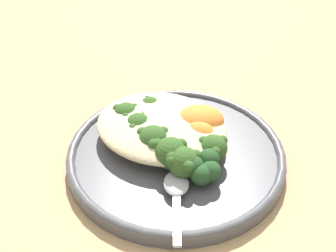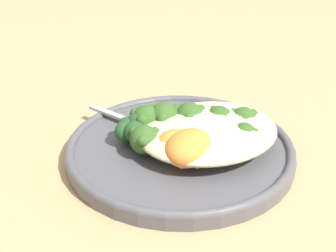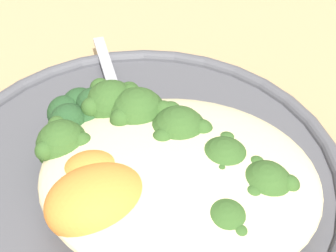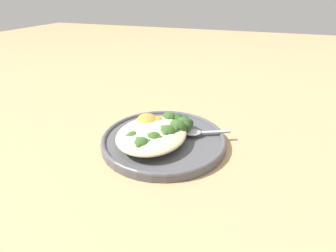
{
  "view_description": "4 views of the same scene",
  "coord_description": "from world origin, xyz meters",
  "px_view_note": "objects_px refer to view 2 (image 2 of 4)",
  "views": [
    {
      "loc": [
        0.21,
        -0.41,
        0.43
      ],
      "look_at": [
        0.0,
        0.02,
        0.06
      ],
      "focal_mm": 50.0,
      "sensor_mm": 36.0,
      "label": 1
    },
    {
      "loc": [
        0.25,
        0.47,
        0.32
      ],
      "look_at": [
        0.02,
        0.0,
        0.04
      ],
      "focal_mm": 50.0,
      "sensor_mm": 36.0,
      "label": 2
    },
    {
      "loc": [
        -0.06,
        0.27,
        0.31
      ],
      "look_at": [
        -0.01,
        0.01,
        0.06
      ],
      "focal_mm": 60.0,
      "sensor_mm": 36.0,
      "label": 3
    },
    {
      "loc": [
        -0.49,
        -0.17,
        0.32
      ],
      "look_at": [
        0.0,
        0.01,
        0.05
      ],
      "focal_mm": 28.0,
      "sensor_mm": 36.0,
      "label": 4
    }
  ],
  "objects_px": {
    "broccoli_stalk_4": "(167,122)",
    "kale_tuft": "(133,128)",
    "broccoli_stalk_3": "(190,122)",
    "quinoa_mound": "(208,131)",
    "sweet_potato_chunk_1": "(189,148)",
    "plate": "(180,149)",
    "broccoli_stalk_0": "(236,139)",
    "broccoli_stalk_2": "(215,125)",
    "broccoli_stalk_6": "(149,141)",
    "broccoli_stalk_1": "(233,128)",
    "spoon": "(134,121)",
    "sweet_potato_chunk_0": "(174,143)",
    "broccoli_stalk_5": "(153,124)"
  },
  "relations": [
    {
      "from": "broccoli_stalk_4",
      "to": "kale_tuft",
      "type": "bearing_deg",
      "value": 74.17
    },
    {
      "from": "kale_tuft",
      "to": "broccoli_stalk_3",
      "type": "bearing_deg",
      "value": 163.38
    },
    {
      "from": "quinoa_mound",
      "to": "sweet_potato_chunk_1",
      "type": "relative_size",
      "value": 2.71
    },
    {
      "from": "plate",
      "to": "broccoli_stalk_0",
      "type": "distance_m",
      "value": 0.07
    },
    {
      "from": "broccoli_stalk_2",
      "to": "broccoli_stalk_6",
      "type": "xyz_separation_m",
      "value": [
        0.09,
        -0.0,
        0.0
      ]
    },
    {
      "from": "quinoa_mound",
      "to": "broccoli_stalk_3",
      "type": "bearing_deg",
      "value": -70.17
    },
    {
      "from": "broccoli_stalk_0",
      "to": "kale_tuft",
      "type": "height_order",
      "value": "same"
    },
    {
      "from": "broccoli_stalk_1",
      "to": "spoon",
      "type": "bearing_deg",
      "value": 119.51
    },
    {
      "from": "broccoli_stalk_2",
      "to": "sweet_potato_chunk_0",
      "type": "height_order",
      "value": "broccoli_stalk_2"
    },
    {
      "from": "broccoli_stalk_6",
      "to": "sweet_potato_chunk_0",
      "type": "relative_size",
      "value": 1.66
    },
    {
      "from": "sweet_potato_chunk_1",
      "to": "kale_tuft",
      "type": "bearing_deg",
      "value": -64.93
    },
    {
      "from": "broccoli_stalk_0",
      "to": "broccoli_stalk_3",
      "type": "xyz_separation_m",
      "value": [
        0.03,
        -0.06,
        0.0
      ]
    },
    {
      "from": "broccoli_stalk_3",
      "to": "sweet_potato_chunk_0",
      "type": "height_order",
      "value": "broccoli_stalk_3"
    },
    {
      "from": "broccoli_stalk_5",
      "to": "sweet_potato_chunk_0",
      "type": "distance_m",
      "value": 0.05
    },
    {
      "from": "broccoli_stalk_4",
      "to": "broccoli_stalk_0",
      "type": "bearing_deg",
      "value": -142.66
    },
    {
      "from": "quinoa_mound",
      "to": "broccoli_stalk_2",
      "type": "distance_m",
      "value": 0.02
    },
    {
      "from": "plate",
      "to": "spoon",
      "type": "height_order",
      "value": "spoon"
    },
    {
      "from": "quinoa_mound",
      "to": "broccoli_stalk_6",
      "type": "bearing_deg",
      "value": -6.98
    },
    {
      "from": "broccoli_stalk_1",
      "to": "sweet_potato_chunk_1",
      "type": "xyz_separation_m",
      "value": [
        0.08,
        0.02,
        0.0
      ]
    },
    {
      "from": "quinoa_mound",
      "to": "broccoli_stalk_0",
      "type": "distance_m",
      "value": 0.04
    },
    {
      "from": "plate",
      "to": "broccoli_stalk_5",
      "type": "height_order",
      "value": "broccoli_stalk_5"
    },
    {
      "from": "kale_tuft",
      "to": "broccoli_stalk_4",
      "type": "bearing_deg",
      "value": 167.17
    },
    {
      "from": "plate",
      "to": "kale_tuft",
      "type": "distance_m",
      "value": 0.07
    },
    {
      "from": "quinoa_mound",
      "to": "broccoli_stalk_0",
      "type": "xyz_separation_m",
      "value": [
        -0.02,
        0.03,
        -0.0
      ]
    },
    {
      "from": "broccoli_stalk_0",
      "to": "sweet_potato_chunk_1",
      "type": "bearing_deg",
      "value": -176.68
    },
    {
      "from": "sweet_potato_chunk_0",
      "to": "broccoli_stalk_4",
      "type": "bearing_deg",
      "value": -106.77
    },
    {
      "from": "broccoli_stalk_1",
      "to": "sweet_potato_chunk_0",
      "type": "relative_size",
      "value": 2.61
    },
    {
      "from": "broccoli_stalk_4",
      "to": "spoon",
      "type": "distance_m",
      "value": 0.06
    },
    {
      "from": "broccoli_stalk_1",
      "to": "broccoli_stalk_3",
      "type": "distance_m",
      "value": 0.06
    },
    {
      "from": "plate",
      "to": "sweet_potato_chunk_0",
      "type": "xyz_separation_m",
      "value": [
        0.02,
        0.03,
        0.03
      ]
    },
    {
      "from": "broccoli_stalk_3",
      "to": "broccoli_stalk_6",
      "type": "height_order",
      "value": "broccoli_stalk_3"
    },
    {
      "from": "sweet_potato_chunk_0",
      "to": "quinoa_mound",
      "type": "bearing_deg",
      "value": -170.76
    },
    {
      "from": "broccoli_stalk_0",
      "to": "broccoli_stalk_4",
      "type": "relative_size",
      "value": 0.78
    },
    {
      "from": "sweet_potato_chunk_1",
      "to": "broccoli_stalk_4",
      "type": "bearing_deg",
      "value": -95.16
    },
    {
      "from": "broccoli_stalk_2",
      "to": "sweet_potato_chunk_1",
      "type": "bearing_deg",
      "value": 177.58
    },
    {
      "from": "quinoa_mound",
      "to": "broccoli_stalk_1",
      "type": "relative_size",
      "value": 1.5
    },
    {
      "from": "broccoli_stalk_2",
      "to": "broccoli_stalk_3",
      "type": "height_order",
      "value": "broccoli_stalk_3"
    },
    {
      "from": "sweet_potato_chunk_0",
      "to": "kale_tuft",
      "type": "relative_size",
      "value": 0.96
    },
    {
      "from": "plate",
      "to": "broccoli_stalk_1",
      "type": "bearing_deg",
      "value": 161.27
    },
    {
      "from": "quinoa_mound",
      "to": "broccoli_stalk_0",
      "type": "height_order",
      "value": "same"
    },
    {
      "from": "broccoli_stalk_0",
      "to": "broccoli_stalk_2",
      "type": "xyz_separation_m",
      "value": [
        0.01,
        -0.04,
        0.0
      ]
    },
    {
      "from": "broccoli_stalk_5",
      "to": "broccoli_stalk_6",
      "type": "xyz_separation_m",
      "value": [
        0.02,
        0.03,
        -0.0
      ]
    },
    {
      "from": "broccoli_stalk_6",
      "to": "kale_tuft",
      "type": "bearing_deg",
      "value": -43.7
    },
    {
      "from": "broccoli_stalk_0",
      "to": "broccoli_stalk_6",
      "type": "height_order",
      "value": "broccoli_stalk_6"
    },
    {
      "from": "plate",
      "to": "broccoli_stalk_3",
      "type": "relative_size",
      "value": 2.54
    },
    {
      "from": "broccoli_stalk_6",
      "to": "kale_tuft",
      "type": "distance_m",
      "value": 0.04
    },
    {
      "from": "broccoli_stalk_2",
      "to": "spoon",
      "type": "xyz_separation_m",
      "value": [
        0.08,
        -0.08,
        -0.01
      ]
    },
    {
      "from": "broccoli_stalk_5",
      "to": "broccoli_stalk_3",
      "type": "bearing_deg",
      "value": -125.96
    },
    {
      "from": "broccoli_stalk_2",
      "to": "kale_tuft",
      "type": "relative_size",
      "value": 2.28
    },
    {
      "from": "broccoli_stalk_1",
      "to": "broccoli_stalk_4",
      "type": "relative_size",
      "value": 1.03
    }
  ]
}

